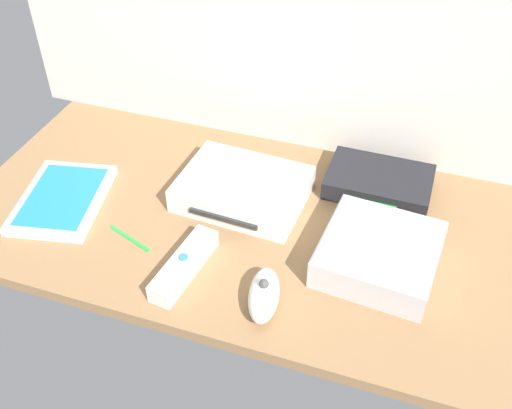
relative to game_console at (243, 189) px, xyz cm
name	(u,v)px	position (x,y,z in cm)	size (l,w,h in cm)	color
ground_plane	(256,227)	(4.13, -5.09, -3.20)	(100.00, 48.00, 2.00)	#936D47
game_console	(243,189)	(0.00, 0.00, 0.00)	(21.89, 17.43, 4.40)	white
mini_computer	(379,253)	(24.90, -8.34, 0.44)	(18.38, 18.38, 5.30)	silver
game_case	(63,199)	(-29.12, -10.86, -1.44)	(17.13, 21.34, 1.56)	white
network_router	(379,182)	(21.80, 10.13, -0.50)	(18.10, 12.51, 3.40)	black
remote_wand	(184,265)	(-2.55, -19.05, -0.69)	(5.45, 15.14, 3.40)	white
remote_nunchuk	(264,295)	(10.76, -21.16, -0.16)	(6.26, 10.66, 5.10)	white
stylus_pen	(130,237)	(-13.96, -15.25, -1.85)	(0.70, 0.70, 9.00)	green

